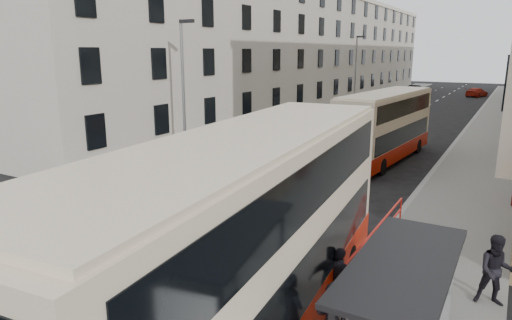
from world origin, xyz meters
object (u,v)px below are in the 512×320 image
Objects in this scene: pedestrian_far at (339,281)px; car_red at (477,92)px; double_decker_front at (249,244)px; bus_shelter at (405,309)px; car_dark at (413,89)px; car_silver at (391,96)px; street_lamp_far at (356,69)px; white_van at (361,110)px; double_decker_rear at (385,126)px; pedestrian_mid at (496,271)px; street_lamp_near at (184,86)px.

car_red is at bearing -72.08° from pedestrian_far.
double_decker_front is at bearing 109.32° from car_red.
bus_shelter is 1.08× the size of car_dark.
pedestrian_far is at bearing -70.39° from car_dark.
pedestrian_far reaches higher than car_silver.
white_van is at bearing -64.93° from street_lamp_far.
double_decker_rear is at bearing -55.03° from car_silver.
pedestrian_mid is at bearing -60.90° from double_decker_rear.
street_lamp_far is 1.98× the size of car_silver.
car_red is at bearing 93.64° from bus_shelter.
pedestrian_far is at bearing 130.15° from bus_shelter.
double_decker_rear is at bearing 105.42° from bus_shelter.
street_lamp_near reaches higher than white_van.
double_decker_front is 38.49m from white_van.
street_lamp_near is 25.67m from white_van.
bus_shelter reaches higher than pedestrian_mid.
pedestrian_mid reaches higher than car_red.
car_silver reaches higher than car_red.
street_lamp_far is 43.63m from double_decker_front.
pedestrian_far is (-1.99, 2.36, -1.12)m from bus_shelter.
double_decker_front is 1.17× the size of double_decker_rear.
bus_shelter is 0.95× the size of car_red.
pedestrian_mid is 1.08× the size of pedestrian_far.
street_lamp_near reaches higher than pedestrian_far.
double_decker_rear is 35.34m from car_silver.
pedestrian_far is (12.70, -10.03, -3.62)m from street_lamp_near.
double_decker_rear is 2.64× the size of car_silver.
double_decker_rear is 5.66× the size of pedestrian_mid.
double_decker_front is 2.79× the size of car_red.
street_lamp_near is 0.75× the size of double_decker_rear.
pedestrian_mid is 62.74m from car_red.
car_red is (8.21, 29.58, -0.09)m from white_van.
street_lamp_far reaches higher than double_decker_rear.
car_silver reaches higher than car_dark.
pedestrian_far is at bearing -72.40° from street_lamp_far.
pedestrian_far is at bearing -91.30° from white_van.
car_dark is (-11.55, 65.99, -0.37)m from pedestrian_far.
double_decker_front is (-3.34, 0.32, 0.35)m from bus_shelter.
bus_shelter is 2.45× the size of pedestrian_far.
car_dark is at bearing 88.82° from street_lamp_near.
pedestrian_mid is at bearing -51.53° from car_silver.
street_lamp_near is 42.04m from car_silver.
street_lamp_near is 1.98× the size of car_silver.
street_lamp_near is 1.51× the size of white_van.
double_decker_rear is at bearing -62.82° from pedestrian_far.
bus_shelter reaches higher than car_red.
white_van is at bearing -64.57° from car_silver.
street_lamp_near is 30.00m from street_lamp_far.
street_lamp_far is 12.53m from car_silver.
pedestrian_far reaches higher than white_van.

